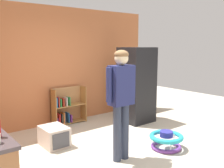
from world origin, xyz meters
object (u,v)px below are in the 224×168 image
at_px(bookshelf, 66,108).
at_px(pet_carrier, 54,136).
at_px(refrigerator, 136,85).
at_px(baby_walker, 166,140).
at_px(standing_person, 121,95).

relative_size(bookshelf, pet_carrier, 1.54).
height_order(refrigerator, bookshelf, refrigerator).
distance_m(baby_walker, pet_carrier, 2.03).
relative_size(bookshelf, baby_walker, 1.41).
relative_size(bookshelf, standing_person, 0.48).
height_order(bookshelf, standing_person, standing_person).
bearing_deg(baby_walker, pet_carrier, 138.02).
distance_m(refrigerator, standing_person, 2.15).
bearing_deg(pet_carrier, bookshelf, 52.03).
relative_size(refrigerator, pet_carrier, 3.22).
xyz_separation_m(refrigerator, baby_walker, (-0.74, -1.54, -0.73)).
bearing_deg(baby_walker, standing_person, 169.44).
bearing_deg(baby_walker, bookshelf, 105.78).
bearing_deg(standing_person, baby_walker, -10.56).
height_order(bookshelf, pet_carrier, bookshelf).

